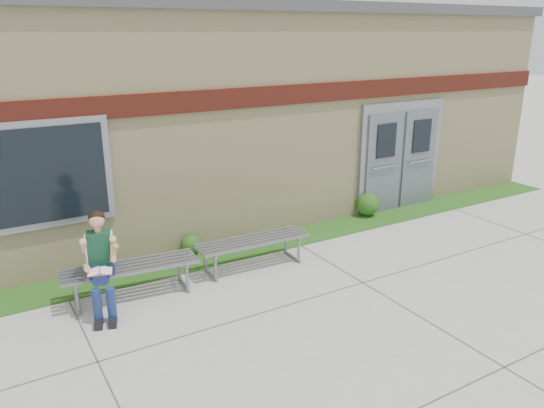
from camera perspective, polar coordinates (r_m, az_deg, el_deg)
ground at (r=7.44m, az=6.27°, el=-11.68°), size 80.00×80.00×0.00m
grass_strip at (r=9.41m, az=-3.26°, el=-4.88°), size 16.00×0.80×0.02m
school_building at (r=11.88m, az=-11.17°, el=10.16°), size 16.20×6.22×4.20m
bench_left at (r=7.93m, az=-14.95°, el=-7.12°), size 1.96×0.72×0.50m
bench_right at (r=8.61m, az=-2.08°, el=-4.49°), size 1.88×0.59×0.48m
girl at (r=7.51m, az=-17.95°, el=-5.84°), size 0.54×0.88×1.41m
shrub_mid at (r=9.23m, az=-8.72°, el=-4.35°), size 0.34×0.34×0.34m
shrub_east at (r=11.16m, az=10.21°, el=-0.06°), size 0.47×0.47×0.47m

